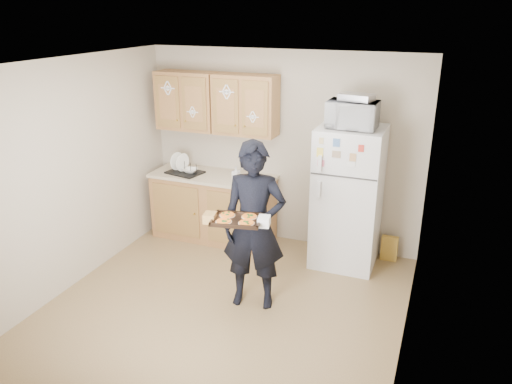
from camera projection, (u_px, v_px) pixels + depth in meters
floor at (226, 306)px, 5.28m from camera, size 3.60×3.60×0.00m
ceiling at (220, 64)px, 4.41m from camera, size 3.60×3.60×0.00m
wall_back at (282, 149)px, 6.42m from camera, size 3.60×0.04×2.50m
wall_front at (108, 286)px, 3.28m from camera, size 3.60×0.04×2.50m
wall_left at (74, 174)px, 5.46m from camera, size 0.04×3.60×2.50m
wall_right at (416, 223)px, 4.23m from camera, size 0.04×3.60×2.50m
refrigerator at (348, 197)px, 5.91m from camera, size 0.75×0.70×1.70m
base_cabinet at (214, 208)px, 6.72m from camera, size 1.60×0.60×0.86m
countertop at (213, 176)px, 6.56m from camera, size 1.64×0.64×0.04m
upper_cab_left at (187, 101)px, 6.48m from camera, size 0.80×0.33×0.75m
upper_cab_right at (246, 105)px, 6.20m from camera, size 0.80×0.33×0.75m
cereal_box at (389, 248)px, 6.18m from camera, size 0.20×0.07×0.32m
person at (254, 226)px, 5.04m from camera, size 0.72×0.55×1.77m
baking_tray at (237, 220)px, 4.75m from camera, size 0.53×0.43×0.04m
pizza_front_left at (224, 221)px, 4.69m from camera, size 0.16×0.16×0.02m
pizza_front_right at (246, 223)px, 4.65m from camera, size 0.16×0.16×0.02m
pizza_back_left at (227, 215)px, 4.83m from camera, size 0.16×0.16×0.02m
pizza_back_right at (249, 216)px, 4.80m from camera, size 0.16×0.16×0.02m
microwave at (352, 115)px, 5.52m from camera, size 0.56×0.38×0.30m
foil_pan at (357, 97)px, 5.47m from camera, size 0.40×0.31×0.08m
dish_rack at (185, 167)px, 6.59m from camera, size 0.51×0.42×0.18m
bowl at (190, 170)px, 6.58m from camera, size 0.22×0.22×0.05m
soap_bottle at (236, 173)px, 6.32m from camera, size 0.09×0.09×0.18m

